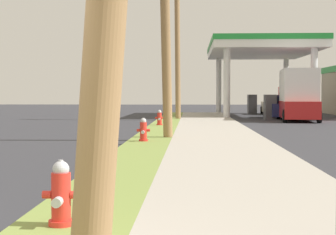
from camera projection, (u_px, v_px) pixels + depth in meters
name	position (u px, v px, depth m)	size (l,w,h in m)	color
fire_hydrant_nearest	(61.00, 197.00, 5.91)	(0.42, 0.38, 0.74)	red
fire_hydrant_second	(143.00, 131.00, 16.63)	(0.42, 0.38, 0.74)	red
fire_hydrant_third	(159.00, 118.00, 25.41)	(0.42, 0.37, 0.74)	red
utility_pole_background	(177.00, 48.00, 32.23)	(1.02, 1.12, 8.59)	#937047
car_navy_by_near_pump	(282.00, 108.00, 35.35)	(2.07, 4.56, 1.57)	navy
car_tan_by_far_pump	(274.00, 105.00, 42.31)	(2.15, 4.59, 1.57)	tan
truck_red_at_forecourt	(297.00, 96.00, 31.93)	(2.66, 6.55, 3.11)	red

